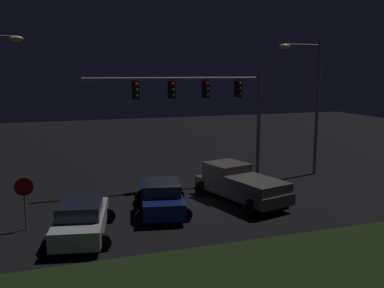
% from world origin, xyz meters
% --- Properties ---
extents(ground_plane, '(80.00, 80.00, 0.00)m').
position_xyz_m(ground_plane, '(0.00, 0.00, 0.00)').
color(ground_plane, black).
extents(grass_median, '(22.98, 4.67, 0.10)m').
position_xyz_m(grass_median, '(0.00, -7.84, 0.05)').
color(grass_median, black).
rests_on(grass_median, ground_plane).
extents(pickup_truck, '(3.75, 5.73, 1.80)m').
position_xyz_m(pickup_truck, '(3.24, -0.52, 1.00)').
color(pickup_truck, '#514C47').
rests_on(pickup_truck, ground_plane).
extents(car_sedan, '(3.01, 4.66, 1.51)m').
position_xyz_m(car_sedan, '(-0.89, -0.92, 0.74)').
color(car_sedan, navy).
rests_on(car_sedan, ground_plane).
extents(car_sedan_far, '(3.04, 4.67, 1.51)m').
position_xyz_m(car_sedan_far, '(-4.67, -2.89, 0.74)').
color(car_sedan_far, '#B7B7BC').
rests_on(car_sedan_far, ground_plane).
extents(traffic_signal_gantry, '(10.32, 0.56, 6.50)m').
position_xyz_m(traffic_signal_gantry, '(2.87, 3.21, 5.03)').
color(traffic_signal_gantry, slate).
rests_on(traffic_signal_gantry, ground_plane).
extents(street_lamp_right, '(2.93, 0.44, 8.23)m').
position_xyz_m(street_lamp_right, '(9.78, 3.38, 5.20)').
color(street_lamp_right, slate).
rests_on(street_lamp_right, ground_plane).
extents(stop_sign, '(0.76, 0.08, 2.23)m').
position_xyz_m(stop_sign, '(-6.77, -1.33, 1.56)').
color(stop_sign, slate).
rests_on(stop_sign, ground_plane).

